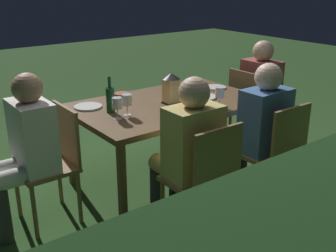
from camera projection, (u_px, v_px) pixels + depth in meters
ground_plane at (168, 178)px, 3.84m from camera, size 16.00×16.00×0.00m
dining_table at (168, 108)px, 3.61m from camera, size 1.62×1.01×0.73m
chair_head_far at (54, 159)px, 3.08m from camera, size 0.40×0.42×0.87m
person_in_cream at (25, 146)px, 2.91m from camera, size 0.48×0.38×1.15m
chair_side_right_a at (276, 151)px, 3.21m from camera, size 0.42×0.40×0.87m
person_in_blue at (258, 126)px, 3.30m from camera, size 0.38×0.47×1.15m
chair_head_near at (250, 107)px, 4.27m from camera, size 0.40×0.42×0.87m
person_in_rust at (264, 90)px, 4.33m from camera, size 0.48×0.38×1.15m
chair_side_right_b at (205, 177)px, 2.79m from camera, size 0.42×0.40×0.87m
person_in_mustard at (187, 147)px, 2.89m from camera, size 0.38×0.47×1.15m
lantern_centerpiece at (171, 87)px, 3.50m from camera, size 0.15×0.15×0.27m
green_bottle_on_table at (110, 99)px, 3.29m from camera, size 0.07×0.07×0.29m
wine_glass_a at (117, 104)px, 3.14m from camera, size 0.08×0.08×0.17m
wine_glass_b at (220, 93)px, 3.42m from camera, size 0.08×0.08×0.17m
wine_glass_c at (127, 101)px, 3.22m from camera, size 0.08×0.08×0.17m
plate_a at (202, 97)px, 3.72m from camera, size 0.26×0.26×0.01m
plate_b at (179, 112)px, 3.32m from camera, size 0.24×0.24×0.01m
plate_c at (215, 87)px, 4.03m from camera, size 0.20×0.20×0.01m
plate_d at (88, 107)px, 3.44m from camera, size 0.23×0.23×0.01m
bowl_olives at (187, 86)px, 4.00m from camera, size 0.12×0.12×0.05m
bowl_bread at (122, 95)px, 3.70m from camera, size 0.14×0.14×0.05m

